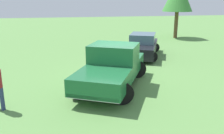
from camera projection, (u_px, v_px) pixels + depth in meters
name	position (u px, v px, depth m)	size (l,w,h in m)	color
ground_plane	(115.00, 79.00, 11.52)	(80.00, 80.00, 0.00)	#5B8C47
pickup_truck	(113.00, 65.00, 10.42)	(4.02, 5.40, 1.83)	black
sedan_near	(142.00, 46.00, 16.08)	(3.44, 4.81, 1.47)	black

